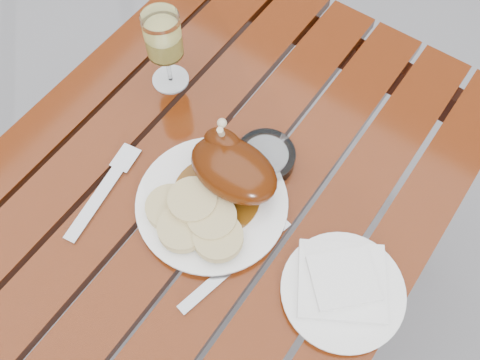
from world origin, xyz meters
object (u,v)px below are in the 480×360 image
ashtray (265,157)px  dinner_plate (212,204)px  side_plate (343,291)px  table (205,270)px  wine_glass (166,51)px

ashtray → dinner_plate: bearing=-101.0°
side_plate → ashtray: (-0.25, 0.14, 0.01)m
table → wine_glass: wine_glass is taller
wine_glass → side_plate: 0.56m
wine_glass → table: bearing=-43.0°
dinner_plate → side_plate: 0.28m
side_plate → ashtray: ashtray is taller
table → ashtray: ashtray is taller
table → side_plate: size_ratio=5.75×
table → wine_glass: (-0.21, 0.20, 0.46)m
dinner_plate → ashtray: bearing=79.0°
wine_glass → ashtray: (0.27, -0.05, -0.08)m
wine_glass → ashtray: wine_glass is taller
dinner_plate → wine_glass: size_ratio=1.54×
table → ashtray: 0.42m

